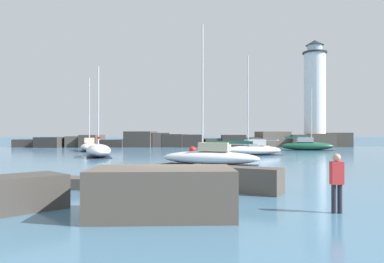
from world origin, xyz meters
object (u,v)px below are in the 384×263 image
Objects in this scene: sailboat_moored_0 at (99,150)px; sailboat_moored_1 at (307,145)px; mooring_buoy_orange_near at (193,150)px; mooring_buoy_far_side at (267,148)px; person_on_rocks at (337,180)px; lighthouse at (315,99)px; sailboat_moored_3 at (89,146)px; sailboat_moored_4 at (210,156)px; sailboat_moored_2 at (253,149)px.

sailboat_moored_0 is 1.09× the size of sailboat_moored_1.
mooring_buoy_far_side is at bearing 21.40° from mooring_buoy_orange_near.
sailboat_moored_1 is 40.78m from person_on_rocks.
sailboat_moored_3 is (-34.86, -14.27, -7.51)m from lighthouse.
lighthouse is at bearing 58.95° from sailboat_moored_4.
mooring_buoy_far_side is at bearing -157.35° from sailboat_moored_1.
lighthouse is 18.44× the size of mooring_buoy_orange_near.
sailboat_moored_4 is at bearing -87.88° from mooring_buoy_orange_near.
sailboat_moored_0 is 0.87× the size of sailboat_moored_4.
sailboat_moored_1 is at bearing -114.62° from lighthouse.
sailboat_moored_4 is 10.56× the size of mooring_buoy_orange_near.
sailboat_moored_1 reaches higher than mooring_buoy_far_side.
mooring_buoy_orange_near is (-21.85, -19.69, -7.75)m from lighthouse.
mooring_buoy_far_side is 36.82m from person_on_rocks.
sailboat_moored_4 reaches higher than mooring_buoy_orange_near.
sailboat_moored_0 is 28.09m from sailboat_moored_1.
mooring_buoy_orange_near reaches higher than mooring_buoy_far_side.
sailboat_moored_1 is 0.79× the size of sailboat_moored_4.
sailboat_moored_1 reaches higher than person_on_rocks.
sailboat_moored_0 is 0.97× the size of sailboat_moored_3.
person_on_rocks is at bearing -108.58° from sailboat_moored_1.
sailboat_moored_4 is 16.85m from person_on_rocks.
sailboat_moored_0 is (-31.40, -25.67, -7.51)m from lighthouse.
mooring_buoy_far_side is at bearing -4.07° from sailboat_moored_3.
sailboat_moored_4 reaches higher than sailboat_moored_3.
mooring_buoy_orange_near is at bearing 32.05° from sailboat_moored_0.
sailboat_moored_0 is 11.91m from sailboat_moored_3.
mooring_buoy_far_side is at bearing 26.93° from sailboat_moored_0.
sailboat_moored_3 is at bearing 122.85° from sailboat_moored_4.
lighthouse is 2.20× the size of sailboat_moored_1.
mooring_buoy_far_side is 0.54× the size of person_on_rocks.
sailboat_moored_3 is at bearing 106.93° from sailboat_moored_0.
mooring_buoy_far_side is (22.72, -1.62, -0.27)m from sailboat_moored_3.
sailboat_moored_0 is at bearing -153.07° from mooring_buoy_far_side.
lighthouse reaches higher than mooring_buoy_orange_near.
lighthouse is 55.90m from person_on_rocks.
sailboat_moored_0 is 13.99m from sailboat_moored_4.
sailboat_moored_1 is 28.75m from sailboat_moored_3.
sailboat_moored_2 reaches higher than mooring_buoy_far_side.
sailboat_moored_0 is at bearing -173.01° from sailboat_moored_2.
sailboat_moored_2 is at bearing -114.30° from mooring_buoy_far_side.
sailboat_moored_2 reaches higher than sailboat_moored_0.
sailboat_moored_2 is 8.62m from mooring_buoy_far_side.
mooring_buoy_orange_near is (13.02, -5.42, -0.24)m from sailboat_moored_3.
sailboat_moored_2 is 10.65× the size of mooring_buoy_orange_near.
mooring_buoy_orange_near is 0.56× the size of person_on_rocks.
sailboat_moored_0 is 21.59m from mooring_buoy_far_side.
sailboat_moored_0 reaches higher than person_on_rocks.
lighthouse is 1.96× the size of sailboat_moored_3.
mooring_buoy_far_side is (3.55, 7.85, -0.25)m from sailboat_moored_2.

